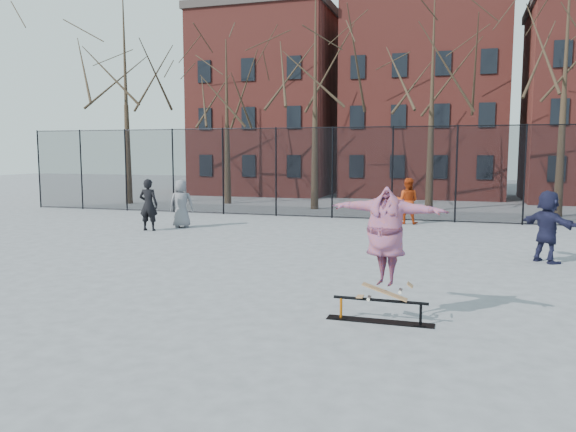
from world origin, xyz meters
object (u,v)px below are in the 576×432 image
(skateboard, at_px, (385,296))
(bystander_black, at_px, (148,205))
(skater, at_px, (386,245))
(skate_rail, at_px, (380,313))
(bystander_grey, at_px, (181,204))
(bystander_navy, at_px, (547,227))
(bystander_red, at_px, (407,201))

(skateboard, distance_m, bystander_black, 13.17)
(skater, distance_m, bystander_black, 13.16)
(skateboard, bearing_deg, skate_rail, 180.00)
(skateboard, xyz_separation_m, bystander_black, (-9.87, 8.70, 0.50))
(bystander_grey, xyz_separation_m, bystander_navy, (12.49, -3.24, 0.03))
(skater, xyz_separation_m, bystander_red, (-0.90, 13.56, -0.42))
(skate_rail, relative_size, skater, 0.90)
(skateboard, height_order, bystander_navy, bystander_navy)
(skate_rail, height_order, bystander_navy, bystander_navy)
(skate_rail, height_order, skateboard, skateboard)
(bystander_red, relative_size, bystander_navy, 0.97)
(bystander_grey, distance_m, bystander_black, 1.34)
(skate_rail, relative_size, bystander_grey, 1.00)
(bystander_red, bearing_deg, skate_rail, 99.56)
(skateboard, distance_m, bystander_red, 13.59)
(bystander_red, bearing_deg, skateboard, 99.88)
(skater, xyz_separation_m, bystander_grey, (-9.10, 9.80, -0.42))
(skate_rail, distance_m, skater, 1.19)
(skate_rail, bearing_deg, skateboard, 0.00)
(skate_rail, xyz_separation_m, bystander_grey, (-9.03, 9.80, 0.77))
(skate_rail, relative_size, bystander_red, 1.00)
(bystander_grey, bearing_deg, skateboard, 115.33)
(skate_rail, bearing_deg, skater, 0.00)
(bystander_red, distance_m, bystander_navy, 8.21)
(skate_rail, distance_m, bystander_black, 13.13)
(bystander_grey, bearing_deg, skate_rail, 115.10)
(skateboard, relative_size, bystander_navy, 0.45)
(bystander_black, relative_size, bystander_red, 1.03)
(bystander_black, xyz_separation_m, bystander_red, (8.97, 4.85, -0.03))
(skateboard, bearing_deg, bystander_black, 138.60)
(skate_rail, xyz_separation_m, bystander_black, (-9.80, 8.70, 0.80))
(bystander_black, height_order, bystander_navy, bystander_black)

